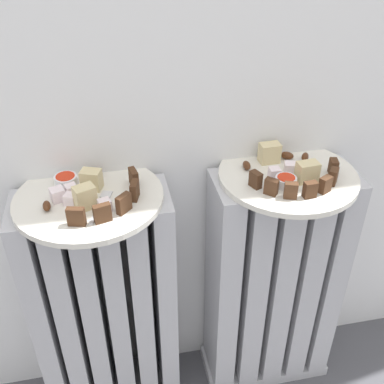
{
  "coord_description": "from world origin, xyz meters",
  "views": [
    {
      "loc": [
        -0.16,
        -0.49,
        1.15
      ],
      "look_at": [
        0.0,
        0.28,
        0.62
      ],
      "focal_mm": 43.22,
      "sensor_mm": 36.0,
      "label": 1
    }
  ],
  "objects": [
    {
      "name": "radiator_left",
      "position": [
        -0.21,
        0.28,
        0.31
      ],
      "size": [
        0.33,
        0.14,
        0.63
      ],
      "color": "#B2B2B7",
      "rests_on": "ground_plane"
    },
    {
      "name": "radiator_right",
      "position": [
        0.21,
        0.28,
        0.31
      ],
      "size": [
        0.33,
        0.14,
        0.63
      ],
      "color": "#B2B2B7",
      "rests_on": "ground_plane"
    },
    {
      "name": "plate_left",
      "position": [
        -0.21,
        0.28,
        0.64
      ],
      "size": [
        0.29,
        0.29,
        0.01
      ],
      "primitive_type": "cylinder",
      "color": "silver",
      "rests_on": "radiator_left"
    },
    {
      "name": "plate_right",
      "position": [
        0.21,
        0.28,
        0.64
      ],
      "size": [
        0.29,
        0.29,
        0.01
      ],
      "primitive_type": "cylinder",
      "color": "silver",
      "rests_on": "radiator_right"
    },
    {
      "name": "dark_cake_slice_left_0",
      "position": [
        -0.23,
        0.19,
        0.66
      ],
      "size": [
        0.03,
        0.02,
        0.04
      ],
      "primitive_type": "cube",
      "rotation": [
        0.0,
        0.0,
        -0.23
      ],
      "color": "#472B19",
      "rests_on": "plate_left"
    },
    {
      "name": "dark_cake_slice_left_1",
      "position": [
        -0.18,
        0.19,
        0.66
      ],
      "size": [
        0.03,
        0.02,
        0.04
      ],
      "primitive_type": "cube",
      "rotation": [
        0.0,
        0.0,
        0.27
      ],
      "color": "#472B19",
      "rests_on": "plate_left"
    },
    {
      "name": "dark_cake_slice_left_2",
      "position": [
        -0.14,
        0.21,
        0.66
      ],
      "size": [
        0.03,
        0.03,
        0.04
      ],
      "primitive_type": "cube",
      "rotation": [
        0.0,
        0.0,
        0.77
      ],
      "color": "#472B19",
      "rests_on": "plate_left"
    },
    {
      "name": "dark_cake_slice_left_3",
      "position": [
        -0.12,
        0.25,
        0.66
      ],
      "size": [
        0.02,
        0.03,
        0.04
      ],
      "primitive_type": "cube",
      "rotation": [
        0.0,
        0.0,
        1.27
      ],
      "color": "#472B19",
      "rests_on": "plate_left"
    },
    {
      "name": "dark_cake_slice_left_4",
      "position": [
        -0.12,
        0.3,
        0.66
      ],
      "size": [
        0.02,
        0.03,
        0.04
      ],
      "primitive_type": "cube",
      "rotation": [
        0.0,
        0.0,
        1.77
      ],
      "color": "#472B19",
      "rests_on": "plate_left"
    },
    {
      "name": "marble_cake_slice_left_0",
      "position": [
        -0.2,
        0.3,
        0.66
      ],
      "size": [
        0.05,
        0.04,
        0.04
      ],
      "primitive_type": "cube",
      "rotation": [
        0.0,
        0.0,
        -0.36
      ],
      "color": "beige",
      "rests_on": "plate_left"
    },
    {
      "name": "marble_cake_slice_left_1",
      "position": [
        -0.21,
        0.24,
        0.67
      ],
      "size": [
        0.05,
        0.04,
        0.05
      ],
      "primitive_type": "cube",
      "rotation": [
        0.0,
        0.0,
        0.38
      ],
      "color": "beige",
      "rests_on": "plate_left"
    },
    {
      "name": "turkish_delight_left_0",
      "position": [
        -0.24,
        0.26,
        0.65
      ],
      "size": [
        0.03,
        0.03,
        0.02
      ],
      "primitive_type": "cube",
      "rotation": [
        0.0,
        0.0,
        1.16
      ],
      "color": "white",
      "rests_on": "plate_left"
    },
    {
      "name": "turkish_delight_left_1",
      "position": [
        -0.24,
        0.29,
        0.65
      ],
      "size": [
        0.03,
        0.03,
        0.02
      ],
      "primitive_type": "cube",
      "rotation": [
        0.0,
        0.0,
        0.33
      ],
      "color": "white",
      "rests_on": "plate_left"
    },
    {
      "name": "turkish_delight_left_2",
      "position": [
        -0.18,
        0.22,
        0.65
      ],
      "size": [
        0.03,
        0.03,
        0.02
      ],
      "primitive_type": "cube",
      "rotation": [
        0.0,
        0.0,
        0.28
      ],
      "color": "white",
      "rests_on": "plate_left"
    },
    {
      "name": "turkish_delight_left_3",
      "position": [
        -0.26,
        0.28,
        0.66
      ],
      "size": [
        0.03,
        0.03,
        0.03
      ],
      "primitive_type": "cube",
      "rotation": [
        0.0,
        0.0,
        0.33
      ],
      "color": "white",
      "rests_on": "plate_left"
    },
    {
      "name": "medjool_date_left_0",
      "position": [
        -0.19,
        0.35,
        0.65
      ],
      "size": [
        0.03,
        0.03,
        0.02
      ],
      "primitive_type": "ellipsoid",
      "rotation": [
        0.0,
        0.0,
        2.65
      ],
      "color": "#4C2814",
      "rests_on": "plate_left"
    },
    {
      "name": "medjool_date_left_1",
      "position": [
        -0.28,
        0.25,
        0.65
      ],
      "size": [
        0.02,
        0.03,
        0.02
      ],
      "primitive_type": "ellipsoid",
      "rotation": [
        0.0,
        0.0,
        1.65
      ],
      "color": "#4C2814",
      "rests_on": "plate_left"
    },
    {
      "name": "jam_bowl_left",
      "position": [
        -0.25,
        0.33,
        0.66
      ],
      "size": [
        0.05,
        0.05,
        0.02
      ],
      "color": "white",
      "rests_on": "plate_left"
    },
    {
      "name": "dark_cake_slice_right_0",
      "position": [
        0.12,
        0.24,
        0.66
      ],
      "size": [
        0.02,
        0.03,
        0.03
      ],
      "primitive_type": "cube",
      "rotation": [
        0.0,
        0.0,
        -1.17
      ],
      "color": "#472B19",
      "rests_on": "plate_right"
    },
    {
      "name": "dark_cake_slice_right_1",
      "position": [
        0.14,
        0.21,
        0.66
      ],
      "size": [
        0.03,
        0.03,
        0.03
      ],
      "primitive_type": "cube",
      "rotation": [
        0.0,
        0.0,
        -0.75
      ],
      "color": "#472B19",
      "rests_on": "plate_right"
    },
    {
      "name": "dark_cake_slice_right_2",
      "position": [
        0.18,
        0.19,
        0.66
      ],
      "size": [
        0.03,
        0.02,
        0.03
      ],
      "primitive_type": "cube",
      "rotation": [
        0.0,
        0.0,
        -0.34
      ],
      "color": "#472B19",
      "rests_on": "plate_right"
    },
    {
      "name": "dark_cake_slice_right_3",
      "position": [
        0.21,
        0.19,
        0.66
      ],
      "size": [
        0.03,
        0.02,
        0.03
      ],
      "primitive_type": "cube",
      "rotation": [
        0.0,
        0.0,
        0.08
      ],
      "color": "#472B19",
      "rests_on": "plate_right"
    },
    {
      "name": "dark_cake_slice_right_4",
      "position": [
        0.25,
        0.2,
        0.66
      ],
      "size": [
        0.03,
        0.03,
        0.03
      ],
      "primitive_type": "cube",
      "rotation": [
        0.0,
        0.0,
        0.5
      ],
      "color": "#472B19",
      "rests_on": "plate_right"
    },
    {
      "name": "dark_cake_slice_right_5",
      "position": [
        0.28,
        0.22,
        0.66
      ],
      "size": [
        0.03,
        0.03,
        0.03
      ],
      "primitive_type": "cube",
      "rotation": [
        0.0,
        0.0,
        0.91
      ],
      "color": "#472B19",
      "rests_on": "plate_right"
    },
    {
      "name": "dark_cake_slice_right_6",
      "position": [
        0.29,
        0.26,
        0.66
      ],
      "size": [
        0.02,
        0.03,
        0.03
      ],
      "primitive_type": "cube",
      "rotation": [
        0.0,
        0.0,
        1.33
      ],
      "color": "#472B19",
      "rests_on": "plate_right"
    },
    {
      "name": "marble_cake_slice_right_0",
      "position": [
        0.23,
        0.25,
        0.66
      ],
      "size": [
        0.05,
        0.03,
        0.04
      ],
      "primitive_type": "cube",
      "rotation": [
        0.0,
        0.0,
        0.08
      ],
      "color": "beige",
      "rests_on": "plate_right"
    },
    {
      "name": "marble_cake_slice_right_1",
      "position": [
        0.18,
        0.33,
        0.67
      ],
      "size": [
        0.04,
        0.03,
        0.04
      ],
      "primitive_type": "cube",
      "rotation": [
        0.0,
        0.0,
        0.04
      ],
      "color": "beige",
      "rests_on": "plate_right"
    },
    {
      "name": "turkish_delight_right_0",
      "position": [
        0.21,
        0.28,
        0.66
      ],
      "size": [
        0.03,
        0.03,
        0.02
      ],
      "primitive_type": "cube",
      "rotation": [
        0.0,
        0.0,
        1.24
      ],
      "color": "white",
      "rests_on": "plate_right"
    },
    {
      "name": "turkish_delight_right_1",
      "position": [
        0.17,
        0.27,
        0.65
      ],
      "size": [
        0.02,
        0.02,
        0.02
      ],
      "primitive_type": "cube",
      "rotation": [
        0.0,
        0.0,
        1.54
      ],
      "color": "white",
      "rests_on": "plate_right"
    },
    {
      "name": "medjool_date_right_0",
      "position": [
        0.26,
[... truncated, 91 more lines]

